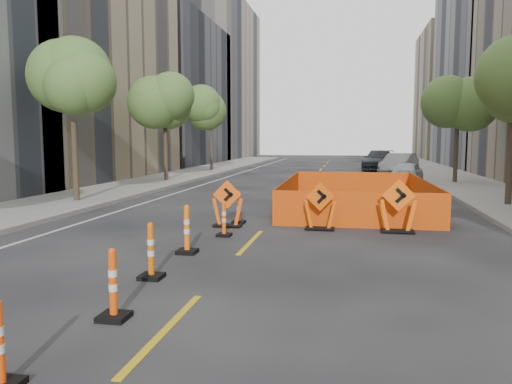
% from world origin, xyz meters
% --- Properties ---
extents(ground_plane, '(140.00, 140.00, 0.00)m').
position_xyz_m(ground_plane, '(0.00, 0.00, 0.00)').
color(ground_plane, black).
extents(sidewalk_left, '(4.00, 90.00, 0.15)m').
position_xyz_m(sidewalk_left, '(-9.00, 12.00, 0.07)').
color(sidewalk_left, gray).
rests_on(sidewalk_left, ground).
extents(bld_left_d, '(12.00, 16.00, 14.00)m').
position_xyz_m(bld_left_d, '(-17.00, 39.20, 7.00)').
color(bld_left_d, '#4C4C51').
rests_on(bld_left_d, ground).
extents(bld_left_e, '(12.00, 20.00, 20.00)m').
position_xyz_m(bld_left_e, '(-17.00, 55.60, 10.00)').
color(bld_left_e, gray).
rests_on(bld_left_e, ground).
extents(bld_right_e, '(12.00, 14.00, 16.00)m').
position_xyz_m(bld_right_e, '(17.00, 58.60, 8.00)').
color(bld_right_e, tan).
rests_on(bld_right_e, ground).
extents(tree_l_b, '(2.80, 2.80, 5.95)m').
position_xyz_m(tree_l_b, '(-8.40, 10.00, 4.53)').
color(tree_l_b, '#382B1E').
rests_on(tree_l_b, ground).
extents(tree_l_c, '(2.80, 2.80, 5.95)m').
position_xyz_m(tree_l_c, '(-8.40, 20.00, 4.53)').
color(tree_l_c, '#382B1E').
rests_on(tree_l_c, ground).
extents(tree_l_d, '(2.80, 2.80, 5.95)m').
position_xyz_m(tree_l_d, '(-8.40, 30.00, 4.53)').
color(tree_l_d, '#382B1E').
rests_on(tree_l_d, ground).
extents(tree_r_c, '(2.80, 2.80, 5.95)m').
position_xyz_m(tree_r_c, '(8.40, 22.00, 4.53)').
color(tree_r_c, '#382B1E').
rests_on(tree_r_c, ground).
extents(channelizer_2, '(0.42, 0.42, 1.07)m').
position_xyz_m(channelizer_2, '(-0.89, -1.76, 0.53)').
color(channelizer_2, '#E54809').
rests_on(channelizer_2, ground).
extents(channelizer_3, '(0.43, 0.43, 1.08)m').
position_xyz_m(channelizer_3, '(-1.19, 0.36, 0.54)').
color(channelizer_3, '#D65809').
rests_on(channelizer_3, ground).
extents(channelizer_4, '(0.45, 0.45, 1.14)m').
position_xyz_m(channelizer_4, '(-1.20, 2.48, 0.57)').
color(channelizer_4, orange).
rests_on(channelizer_4, ground).
extents(channelizer_5, '(0.38, 0.38, 0.96)m').
position_xyz_m(channelizer_5, '(-0.86, 4.60, 0.48)').
color(channelizer_5, '#FE550A').
rests_on(channelizer_5, ground).
extents(channelizer_6, '(0.40, 0.40, 1.01)m').
position_xyz_m(channelizer_6, '(-0.93, 6.72, 0.51)').
color(channelizer_6, '#F2500A').
rests_on(channelizer_6, ground).
extents(chevron_sign_left, '(1.02, 0.72, 1.40)m').
position_xyz_m(chevron_sign_left, '(-1.12, 6.04, 0.70)').
color(chevron_sign_left, '#FB530A').
rests_on(chevron_sign_left, ground).
extents(chevron_sign_center, '(1.05, 0.79, 1.40)m').
position_xyz_m(chevron_sign_center, '(1.63, 6.04, 0.70)').
color(chevron_sign_center, '#E35309').
rests_on(chevron_sign_center, ground).
extents(chevron_sign_right, '(1.03, 0.63, 1.52)m').
position_xyz_m(chevron_sign_right, '(3.81, 6.02, 0.76)').
color(chevron_sign_right, '#FF5E0A').
rests_on(chevron_sign_right, ground).
extents(safety_fence, '(5.24, 8.76, 1.08)m').
position_xyz_m(safety_fence, '(2.67, 10.85, 0.54)').
color(safety_fence, '#D8510B').
rests_on(safety_fence, ground).
extents(parked_car_near, '(2.57, 4.25, 1.35)m').
position_xyz_m(parked_car_near, '(5.49, 20.40, 0.68)').
color(parked_car_near, silver).
rests_on(parked_car_near, ground).
extents(parked_car_mid, '(3.21, 5.10, 1.59)m').
position_xyz_m(parked_car_mid, '(5.84, 28.09, 0.79)').
color(parked_car_mid, '#A0A0A5').
rests_on(parked_car_mid, ground).
extents(parked_car_far, '(3.13, 5.97, 1.65)m').
position_xyz_m(parked_car_far, '(4.76, 33.95, 0.83)').
color(parked_car_far, black).
rests_on(parked_car_far, ground).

